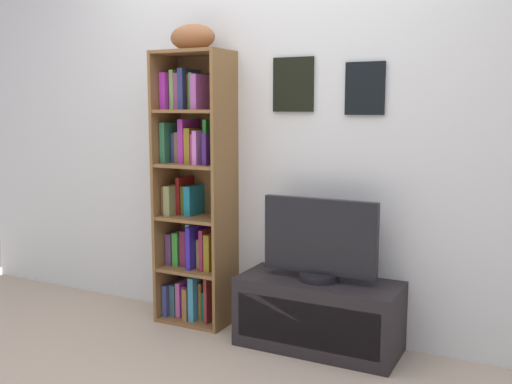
{
  "coord_description": "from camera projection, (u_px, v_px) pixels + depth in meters",
  "views": [
    {
      "loc": [
        1.53,
        -2.05,
        1.34
      ],
      "look_at": [
        0.05,
        0.85,
        0.87
      ],
      "focal_mm": 40.86,
      "sensor_mm": 36.0,
      "label": 1
    }
  ],
  "objects": [
    {
      "name": "tv_stand",
      "position": [
        318.0,
        314.0,
        3.27
      ],
      "size": [
        0.9,
        0.39,
        0.39
      ],
      "color": "black",
      "rests_on": "ground"
    },
    {
      "name": "television",
      "position": [
        320.0,
        241.0,
        3.21
      ],
      "size": [
        0.65,
        0.22,
        0.46
      ],
      "color": "black",
      "rests_on": "tv_stand"
    },
    {
      "name": "football",
      "position": [
        193.0,
        37.0,
        3.47
      ],
      "size": [
        0.3,
        0.18,
        0.16
      ],
      "primitive_type": "ellipsoid",
      "rotation": [
        0.0,
        0.0,
        0.08
      ],
      "color": "brown",
      "rests_on": "bookshelf"
    },
    {
      "name": "back_wall",
      "position": [
        270.0,
        135.0,
        3.51
      ],
      "size": [
        4.8,
        0.08,
        2.36
      ],
      "color": "silver",
      "rests_on": "ground"
    },
    {
      "name": "bookshelf",
      "position": [
        194.0,
        197.0,
        3.65
      ],
      "size": [
        0.45,
        0.3,
        1.68
      ],
      "color": "brown",
      "rests_on": "ground"
    }
  ]
}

